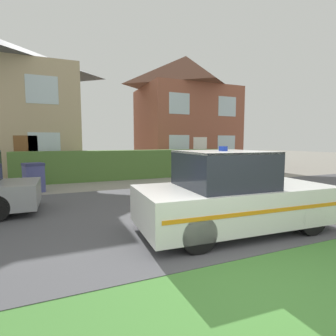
# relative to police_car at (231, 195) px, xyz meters

# --- Properties ---
(ground_plane) EXTENTS (80.00, 80.00, 0.00)m
(ground_plane) POSITION_rel_police_car_xyz_m (-1.05, -1.93, -0.74)
(ground_plane) COLOR gray
(road_strip) EXTENTS (28.00, 6.61, 0.01)m
(road_strip) POSITION_rel_police_car_xyz_m (-1.05, 2.10, -0.73)
(road_strip) COLOR #4C4C51
(road_strip) RESTS_ON ground
(lawn_verge) EXTENTS (28.00, 2.48, 0.01)m
(lawn_verge) POSITION_rel_police_car_xyz_m (-1.05, -2.44, -0.73)
(lawn_verge) COLOR #478438
(lawn_verge) RESTS_ON ground
(garden_hedge) EXTENTS (10.37, 0.83, 1.40)m
(garden_hedge) POSITION_rel_police_car_xyz_m (0.08, 8.16, -0.04)
(garden_hedge) COLOR #4C7233
(garden_hedge) RESTS_ON ground
(police_car) EXTENTS (4.05, 1.98, 1.72)m
(police_car) POSITION_rel_police_car_xyz_m (0.00, 0.00, 0.00)
(police_car) COLOR black
(police_car) RESTS_ON road_strip
(house_left) EXTENTS (8.00, 7.00, 7.35)m
(house_left) POSITION_rel_police_car_xyz_m (-5.88, 12.81, 3.00)
(house_left) COLOR tan
(house_left) RESTS_ON ground
(house_right) EXTENTS (6.80, 5.60, 7.99)m
(house_right) POSITION_rel_police_car_xyz_m (5.64, 13.28, 3.34)
(house_right) COLOR #93513D
(house_right) RESTS_ON ground
(wheelie_bin) EXTENTS (0.81, 0.79, 1.06)m
(wheelie_bin) POSITION_rel_police_car_xyz_m (-4.07, 6.15, -0.20)
(wheelie_bin) COLOR #474C8C
(wheelie_bin) RESTS_ON ground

